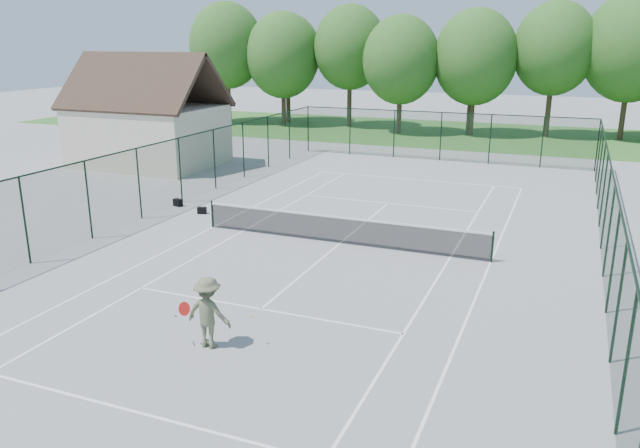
# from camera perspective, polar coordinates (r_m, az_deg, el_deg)

# --- Properties ---
(ground) EXTENTS (140.00, 140.00, 0.00)m
(ground) POSITION_cam_1_polar(r_m,az_deg,el_deg) (23.27, 1.86, -1.77)
(ground) COLOR gray
(ground) RESTS_ON ground
(grass_far) EXTENTS (80.00, 16.00, 0.01)m
(grass_far) POSITION_cam_1_polar(r_m,az_deg,el_deg) (51.83, 13.58, 7.95)
(grass_far) COLOR #387029
(grass_far) RESTS_ON ground
(court_lines) EXTENTS (11.05, 23.85, 0.01)m
(court_lines) POSITION_cam_1_polar(r_m,az_deg,el_deg) (23.27, 1.86, -1.76)
(court_lines) COLOR white
(court_lines) RESTS_ON ground
(tennis_net) EXTENTS (11.08, 0.08, 1.10)m
(tennis_net) POSITION_cam_1_polar(r_m,az_deg,el_deg) (23.10, 1.87, -0.42)
(tennis_net) COLOR black
(tennis_net) RESTS_ON ground
(fence_enclosure) EXTENTS (18.05, 36.05, 3.02)m
(fence_enclosure) POSITION_cam_1_polar(r_m,az_deg,el_deg) (22.83, 1.89, 1.95)
(fence_enclosure) COLOR #16321B
(fence_enclosure) RESTS_ON ground
(utility_building) EXTENTS (8.60, 6.27, 6.63)m
(utility_building) POSITION_cam_1_polar(r_m,az_deg,el_deg) (39.00, -15.55, 9.76)
(utility_building) COLOR beige
(utility_building) RESTS_ON ground
(tree_line_far) EXTENTS (39.40, 6.40, 9.70)m
(tree_line_far) POSITION_cam_1_polar(r_m,az_deg,el_deg) (51.33, 14.04, 14.57)
(tree_line_far) COLOR #473523
(tree_line_far) RESTS_ON ground
(sports_bag_a) EXTENTS (0.47, 0.35, 0.33)m
(sports_bag_a) POSITION_cam_1_polar(r_m,az_deg,el_deg) (29.16, -12.86, 1.93)
(sports_bag_a) COLOR black
(sports_bag_a) RESTS_ON ground
(sports_bag_b) EXTENTS (0.42, 0.32, 0.29)m
(sports_bag_b) POSITION_cam_1_polar(r_m,az_deg,el_deg) (27.67, -10.74, 1.23)
(sports_bag_b) COLOR black
(sports_bag_b) RESTS_ON ground
(tennis_player) EXTENTS (1.88, 0.90, 1.82)m
(tennis_player) POSITION_cam_1_polar(r_m,az_deg,el_deg) (15.59, -10.18, -7.96)
(tennis_player) COLOR #5F6446
(tennis_player) RESTS_ON ground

